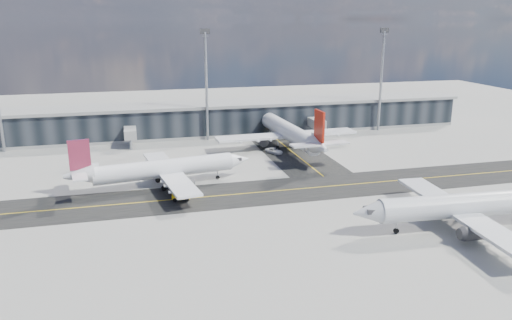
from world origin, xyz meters
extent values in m
plane|color=gray|center=(0.00, 0.00, 0.00)|extent=(300.00, 300.00, 0.00)
cube|color=black|center=(0.00, 4.00, 0.01)|extent=(180.00, 14.00, 0.02)
cube|color=black|center=(18.00, 35.00, 0.01)|extent=(14.00, 50.00, 0.02)
cube|color=yellow|center=(0.00, 4.00, 0.03)|extent=(180.00, 0.25, 0.01)
cube|color=yellow|center=(18.00, 35.00, 0.03)|extent=(0.25, 50.00, 0.01)
cube|color=black|center=(0.00, 55.00, 4.00)|extent=(150.00, 12.00, 8.00)
cube|color=gray|center=(0.00, 55.00, 8.40)|extent=(152.00, 13.00, 0.80)
cube|color=gray|center=(0.00, 55.00, 0.40)|extent=(150.00, 12.20, 0.80)
cube|color=gray|center=(-20.00, 47.00, 3.50)|extent=(3.00, 10.00, 2.40)
cylinder|color=gray|center=(-20.00, 42.00, 1.20)|extent=(0.60, 0.60, 2.40)
cube|color=gray|center=(30.00, 47.00, 3.50)|extent=(3.00, 10.00, 2.40)
cylinder|color=gray|center=(30.00, 42.00, 1.20)|extent=(0.60, 0.60, 2.40)
cylinder|color=gray|center=(0.00, 48.00, 14.00)|extent=(0.70, 0.70, 28.00)
cube|color=#2D2D30|center=(0.00, 48.00, 28.20)|extent=(2.50, 0.50, 1.40)
cylinder|color=gray|center=(50.00, 48.00, 14.00)|extent=(0.70, 0.70, 28.00)
cube|color=#2D2D30|center=(50.00, 48.00, 28.20)|extent=(2.50, 0.50, 1.40)
cylinder|color=white|center=(-13.98, 12.11, 3.56)|extent=(26.94, 7.50, 3.56)
cone|color=white|center=(0.98, 14.36, 3.56)|extent=(4.93, 4.18, 3.56)
cone|color=white|center=(-29.39, 9.79, 4.10)|extent=(5.81, 4.32, 3.56)
cube|color=white|center=(-13.10, 12.24, 2.67)|extent=(8.91, 30.60, 0.45)
cylinder|color=#2D2D30|center=(-13.02, 17.65, 1.69)|extent=(4.00, 2.58, 2.05)
cylinder|color=#2D2D30|center=(-11.43, 7.09, 1.69)|extent=(4.00, 2.58, 2.05)
cube|color=silver|center=(-13.02, 17.65, 2.40)|extent=(1.81, 0.62, 0.71)
cube|color=silver|center=(-11.43, 7.09, 2.40)|extent=(1.81, 0.62, 0.71)
cube|color=#671C44|center=(-28.95, 9.85, 7.83)|extent=(3.76, 0.95, 5.52)
cube|color=white|center=(-29.39, 9.79, 4.63)|extent=(4.05, 10.94, 0.31)
cube|color=#2D2D30|center=(0.54, 14.29, 3.92)|extent=(2.05, 2.20, 0.62)
cylinder|color=gray|center=(-3.42, 13.70, 1.07)|extent=(0.24, 0.24, 1.78)
cylinder|color=black|center=(-3.42, 13.70, 0.40)|extent=(0.84, 0.43, 0.80)
cylinder|color=black|center=(-15.26, 14.62, 0.49)|extent=(1.03, 0.59, 0.98)
cylinder|color=black|center=(-14.47, 9.33, 0.49)|extent=(1.03, 0.59, 0.98)
cylinder|color=white|center=(18.12, 34.07, 4.25)|extent=(5.87, 32.03, 4.25)
cone|color=white|center=(17.20, 52.09, 4.25)|extent=(4.51, 5.52, 4.25)
cone|color=white|center=(19.07, 15.51, 4.88)|extent=(4.57, 6.58, 4.25)
cube|color=white|center=(18.07, 35.13, 3.19)|extent=(36.32, 7.15, 0.53)
cylinder|color=#2D2D30|center=(11.65, 35.86, 2.02)|extent=(2.67, 4.58, 2.44)
cylinder|color=#2D2D30|center=(24.37, 36.52, 2.02)|extent=(2.67, 4.58, 2.44)
cube|color=silver|center=(11.65, 35.86, 2.87)|extent=(0.53, 2.14, 0.85)
cube|color=silver|center=(24.37, 36.52, 2.87)|extent=(0.53, 2.14, 0.85)
cube|color=#B31D0C|center=(19.04, 16.04, 9.34)|extent=(0.71, 4.48, 6.58)
cube|color=white|center=(19.07, 15.51, 5.52)|extent=(12.88, 3.62, 0.37)
cube|color=#2D2D30|center=(17.22, 51.56, 4.67)|extent=(2.44, 2.24, 0.74)
cylinder|color=gray|center=(17.47, 46.79, 1.27)|extent=(0.27, 0.27, 2.12)
cylinder|color=black|center=(17.47, 46.79, 0.48)|extent=(0.42, 0.97, 0.96)
cylinder|color=black|center=(14.99, 32.85, 0.58)|extent=(0.59, 1.19, 1.17)
cylinder|color=black|center=(21.35, 33.17, 0.58)|extent=(0.59, 1.19, 1.17)
cylinder|color=silver|center=(29.26, -19.71, 3.75)|extent=(28.30, 5.38, 3.75)
cone|color=silver|center=(13.35, -18.78, 3.75)|extent=(4.90, 4.02, 3.75)
cube|color=silver|center=(28.33, -19.65, 2.81)|extent=(6.54, 32.10, 0.47)
cylinder|color=#2D2D30|center=(27.06, -25.21, 1.78)|extent=(4.06, 2.38, 2.16)
cylinder|color=#2D2D30|center=(27.72, -13.98, 1.78)|extent=(4.06, 2.38, 2.16)
cube|color=silver|center=(27.06, -25.21, 2.53)|extent=(1.89, 0.48, 0.75)
cube|color=silver|center=(27.72, -13.98, 2.53)|extent=(1.89, 0.48, 0.75)
cube|color=#2D2D30|center=(13.82, -18.81, 4.13)|extent=(1.99, 2.17, 0.66)
cylinder|color=gray|center=(18.03, -19.05, 1.13)|extent=(0.24, 0.24, 1.88)
cylinder|color=black|center=(18.03, -19.05, 0.42)|extent=(0.86, 0.38, 0.84)
cylinder|color=black|center=(30.04, -22.57, 0.52)|extent=(1.06, 0.53, 1.03)
cylinder|color=black|center=(30.36, -16.95, 0.52)|extent=(1.06, 0.53, 1.03)
cube|color=yellow|center=(-11.87, 3.23, 0.80)|extent=(3.40, 1.97, 0.75)
cube|color=yellow|center=(-10.91, 3.09, 1.50)|extent=(1.37, 1.55, 0.96)
cube|color=black|center=(-10.91, 3.09, 1.88)|extent=(1.26, 1.49, 0.27)
cylinder|color=black|center=(-10.70, 3.76, 0.38)|extent=(0.78, 0.38, 0.75)
cylinder|color=black|center=(-10.91, 2.38, 0.38)|extent=(0.78, 0.38, 0.75)
cylinder|color=black|center=(-12.82, 4.08, 0.38)|extent=(0.78, 0.38, 0.75)
cylinder|color=black|center=(-13.03, 2.70, 0.38)|extent=(0.78, 0.38, 0.75)
imported|color=white|center=(13.26, 30.16, 0.65)|extent=(4.05, 5.17, 1.31)
camera|label=1|loc=(-19.58, -81.02, 31.17)|focal=35.00mm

